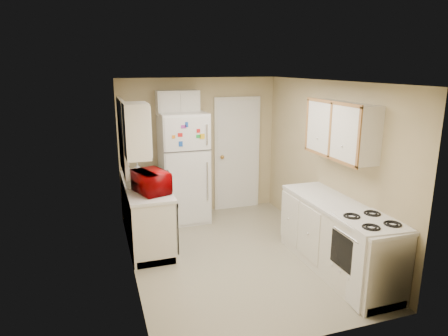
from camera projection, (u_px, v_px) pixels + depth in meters
name	position (u px, v px, depth m)	size (l,w,h in m)	color
floor	(235.00, 255.00, 5.62)	(3.80, 3.80, 0.00)	#B1AA92
ceiling	(236.00, 81.00, 5.03)	(3.80, 3.80, 0.00)	white
wall_left	(129.00, 183.00, 4.90)	(3.80, 3.80, 0.00)	tan
wall_right	(327.00, 165.00, 5.75)	(3.80, 3.80, 0.00)	tan
wall_back	(199.00, 147.00, 7.07)	(2.80, 2.80, 0.00)	tan
wall_front	(308.00, 226.00, 3.58)	(2.80, 2.80, 0.00)	tan
left_counter	(146.00, 212.00, 6.01)	(0.60, 1.80, 0.90)	silver
dishwasher	(173.00, 222.00, 5.53)	(0.03, 0.58, 0.72)	black
sink	(144.00, 184.00, 6.04)	(0.54, 0.74, 0.16)	gray
microwave	(152.00, 182.00, 5.46)	(0.30, 0.54, 0.36)	#870003
soap_bottle	(138.00, 170.00, 6.29)	(0.09, 0.10, 0.21)	silver
window_blinds	(123.00, 136.00, 5.78)	(0.10, 0.98, 1.08)	silver
upper_cabinet_left	(136.00, 131.00, 5.00)	(0.30, 0.45, 0.70)	silver
refrigerator	(183.00, 167.00, 6.74)	(0.77, 0.74, 1.86)	white
cabinet_over_fridge	(178.00, 103.00, 6.61)	(0.70, 0.30, 0.40)	silver
interior_door	(237.00, 154.00, 7.29)	(0.86, 0.06, 2.08)	white
right_counter	(337.00, 238.00, 5.11)	(0.60, 2.00, 0.90)	silver
stove	(368.00, 258.00, 4.57)	(0.60, 0.74, 0.90)	white
upper_cabinet_right	(341.00, 130.00, 5.10)	(0.30, 1.20, 0.70)	silver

